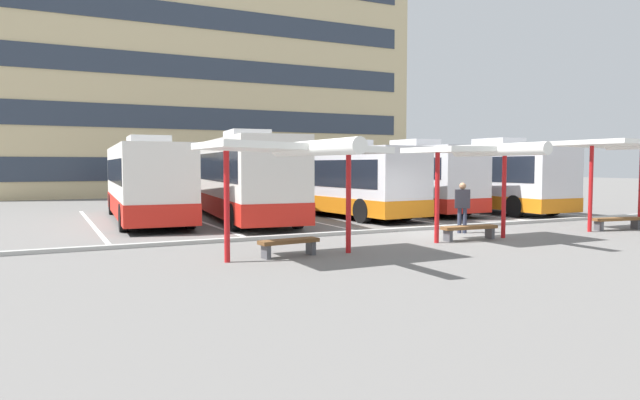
{
  "coord_description": "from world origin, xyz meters",
  "views": [
    {
      "loc": [
        -12.18,
        -15.73,
        2.37
      ],
      "look_at": [
        -2.98,
        3.0,
        1.06
      ],
      "focal_mm": 31.8,
      "sensor_mm": 36.0,
      "label": 1
    }
  ],
  "objects_px": {
    "coach_bus_1": "(239,179)",
    "bench_2": "(618,221)",
    "bench_0": "(289,244)",
    "waiting_shelter_2": "(625,146)",
    "coach_bus_4": "(479,177)",
    "coach_bus_2": "(328,181)",
    "waiting_shelter_0": "(295,151)",
    "waiting_passenger_0": "(462,204)",
    "waiting_shelter_1": "(478,152)",
    "coach_bus_3": "(399,178)",
    "coach_bus_0": "(146,183)",
    "bench_1": "(469,229)"
  },
  "relations": [
    {
      "from": "coach_bus_0",
      "to": "coach_bus_4",
      "type": "xyz_separation_m",
      "value": [
        16.36,
        -1.98,
        0.1
      ]
    },
    {
      "from": "coach_bus_1",
      "to": "coach_bus_4",
      "type": "bearing_deg",
      "value": -5.37
    },
    {
      "from": "waiting_shelter_0",
      "to": "waiting_shelter_2",
      "type": "height_order",
      "value": "waiting_shelter_2"
    },
    {
      "from": "waiting_shelter_1",
      "to": "coach_bus_3",
      "type": "bearing_deg",
      "value": 67.88
    },
    {
      "from": "waiting_shelter_1",
      "to": "coach_bus_1",
      "type": "bearing_deg",
      "value": 112.65
    },
    {
      "from": "waiting_passenger_0",
      "to": "coach_bus_2",
      "type": "bearing_deg",
      "value": 94.31
    },
    {
      "from": "waiting_shelter_2",
      "to": "waiting_shelter_0",
      "type": "bearing_deg",
      "value": -178.1
    },
    {
      "from": "waiting_shelter_0",
      "to": "waiting_passenger_0",
      "type": "relative_size",
      "value": 2.83
    },
    {
      "from": "coach_bus_1",
      "to": "coach_bus_2",
      "type": "bearing_deg",
      "value": 5.47
    },
    {
      "from": "bench_0",
      "to": "waiting_shelter_2",
      "type": "bearing_deg",
      "value": 0.15
    },
    {
      "from": "coach_bus_0",
      "to": "waiting_shelter_0",
      "type": "relative_size",
      "value": 2.21
    },
    {
      "from": "coach_bus_4",
      "to": "waiting_shelter_1",
      "type": "relative_size",
      "value": 2.57
    },
    {
      "from": "coach_bus_0",
      "to": "waiting_shelter_1",
      "type": "bearing_deg",
      "value": -53.81
    },
    {
      "from": "coach_bus_2",
      "to": "waiting_shelter_0",
      "type": "distance_m",
      "value": 13.14
    },
    {
      "from": "coach_bus_0",
      "to": "waiting_shelter_1",
      "type": "height_order",
      "value": "coach_bus_0"
    },
    {
      "from": "coach_bus_1",
      "to": "bench_1",
      "type": "bearing_deg",
      "value": -66.67
    },
    {
      "from": "bench_0",
      "to": "waiting_shelter_2",
      "type": "xyz_separation_m",
      "value": [
        13.04,
        0.03,
        2.7
      ]
    },
    {
      "from": "coach_bus_0",
      "to": "coach_bus_1",
      "type": "bearing_deg",
      "value": -11.91
    },
    {
      "from": "bench_0",
      "to": "bench_2",
      "type": "height_order",
      "value": "same"
    },
    {
      "from": "coach_bus_3",
      "to": "waiting_shelter_1",
      "type": "xyz_separation_m",
      "value": [
        -4.34,
        -10.69,
        1.07
      ]
    },
    {
      "from": "coach_bus_2",
      "to": "bench_2",
      "type": "relative_size",
      "value": 5.97
    },
    {
      "from": "bench_1",
      "to": "waiting_shelter_2",
      "type": "xyz_separation_m",
      "value": [
        6.68,
        -0.43,
        2.69
      ]
    },
    {
      "from": "bench_0",
      "to": "waiting_passenger_0",
      "type": "xyz_separation_m",
      "value": [
        7.35,
        1.98,
        0.69
      ]
    },
    {
      "from": "coach_bus_0",
      "to": "waiting_shelter_0",
      "type": "xyz_separation_m",
      "value": [
        1.76,
        -11.62,
        1.11
      ]
    },
    {
      "from": "coach_bus_1",
      "to": "bench_2",
      "type": "xyz_separation_m",
      "value": [
        10.98,
        -10.19,
        -1.41
      ]
    },
    {
      "from": "coach_bus_2",
      "to": "waiting_shelter_2",
      "type": "distance_m",
      "value": 12.63
    },
    {
      "from": "bench_1",
      "to": "bench_2",
      "type": "xyz_separation_m",
      "value": [
        6.68,
        -0.24,
        0.0
      ]
    },
    {
      "from": "coach_bus_1",
      "to": "waiting_shelter_2",
      "type": "relative_size",
      "value": 2.58
    },
    {
      "from": "coach_bus_4",
      "to": "waiting_shelter_2",
      "type": "height_order",
      "value": "coach_bus_4"
    },
    {
      "from": "waiting_shelter_2",
      "to": "waiting_passenger_0",
      "type": "distance_m",
      "value": 6.34
    },
    {
      "from": "bench_2",
      "to": "waiting_shelter_0",
      "type": "bearing_deg",
      "value": -177.26
    },
    {
      "from": "bench_1",
      "to": "waiting_passenger_0",
      "type": "height_order",
      "value": "waiting_passenger_0"
    },
    {
      "from": "waiting_shelter_1",
      "to": "waiting_shelter_2",
      "type": "xyz_separation_m",
      "value": [
        6.68,
        -0.09,
        0.28
      ]
    },
    {
      "from": "coach_bus_0",
      "to": "waiting_shelter_2",
      "type": "distance_m",
      "value": 18.61
    },
    {
      "from": "coach_bus_1",
      "to": "bench_0",
      "type": "xyz_separation_m",
      "value": [
        -2.06,
        -10.41,
        -1.42
      ]
    },
    {
      "from": "bench_1",
      "to": "waiting_passenger_0",
      "type": "bearing_deg",
      "value": 56.71
    },
    {
      "from": "coach_bus_0",
      "to": "bench_2",
      "type": "distance_m",
      "value": 18.48
    },
    {
      "from": "coach_bus_1",
      "to": "waiting_shelter_1",
      "type": "bearing_deg",
      "value": -67.35
    },
    {
      "from": "coach_bus_1",
      "to": "waiting_shelter_2",
      "type": "height_order",
      "value": "coach_bus_1"
    },
    {
      "from": "waiting_shelter_2",
      "to": "coach_bus_4",
      "type": "bearing_deg",
      "value": 80.39
    },
    {
      "from": "coach_bus_0",
      "to": "waiting_shelter_0",
      "type": "distance_m",
      "value": 11.81
    },
    {
      "from": "coach_bus_4",
      "to": "coach_bus_0",
      "type": "bearing_deg",
      "value": 173.08
    },
    {
      "from": "waiting_shelter_0",
      "to": "bench_2",
      "type": "bearing_deg",
      "value": 2.74
    },
    {
      "from": "waiting_shelter_0",
      "to": "coach_bus_1",
      "type": "bearing_deg",
      "value": 79.21
    },
    {
      "from": "waiting_shelter_0",
      "to": "waiting_passenger_0",
      "type": "height_order",
      "value": "waiting_shelter_0"
    },
    {
      "from": "bench_2",
      "to": "bench_0",
      "type": "bearing_deg",
      "value": -179.01
    },
    {
      "from": "coach_bus_4",
      "to": "waiting_shelter_0",
      "type": "relative_size",
      "value": 2.17
    },
    {
      "from": "waiting_passenger_0",
      "to": "bench_2",
      "type": "bearing_deg",
      "value": -17.18
    },
    {
      "from": "coach_bus_1",
      "to": "waiting_shelter_2",
      "type": "distance_m",
      "value": 15.16
    },
    {
      "from": "waiting_shelter_0",
      "to": "waiting_passenger_0",
      "type": "bearing_deg",
      "value": 17.95
    }
  ]
}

